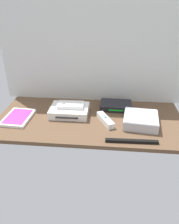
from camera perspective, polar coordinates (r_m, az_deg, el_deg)
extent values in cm
cube|color=brown|center=(120.88, 0.00, -2.08)|extent=(100.00, 48.00, 2.00)
cube|color=silver|center=(131.74, 1.06, 15.99)|extent=(110.00, 1.20, 64.00)
cube|color=white|center=(124.15, -5.17, 0.36)|extent=(21.05, 16.07, 4.40)
cube|color=#2D2D2D|center=(117.13, -5.88, -1.52)|extent=(12.00, 0.64, 0.80)
cube|color=silver|center=(116.95, 13.00, -2.04)|extent=(18.81, 18.81, 5.00)
cube|color=silver|center=(115.66, 13.14, -0.91)|extent=(18.06, 18.06, 0.30)
cube|color=white|center=(125.98, -17.87, -1.35)|extent=(14.44, 19.59, 1.40)
cube|color=#B233B2|center=(125.61, -17.92, -1.04)|extent=(11.87, 16.82, 0.16)
cube|color=black|center=(131.18, 6.80, 1.64)|extent=(18.21, 12.32, 3.40)
cube|color=#19D833|center=(125.67, 6.77, 0.38)|extent=(8.01, 0.54, 0.60)
cube|color=white|center=(116.37, 4.08, -2.05)|extent=(10.04, 14.79, 3.00)
cylinder|color=#387FDB|center=(115.52, 4.11, -1.32)|extent=(1.40, 1.40, 0.40)
cube|color=white|center=(123.09, -4.85, 1.79)|extent=(14.62, 8.41, 2.00)
cylinder|color=#99999E|center=(123.20, -6.72, 2.34)|extent=(2.06, 2.06, 0.40)
cube|color=black|center=(103.46, 10.77, -7.38)|extent=(24.04, 2.43, 1.40)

